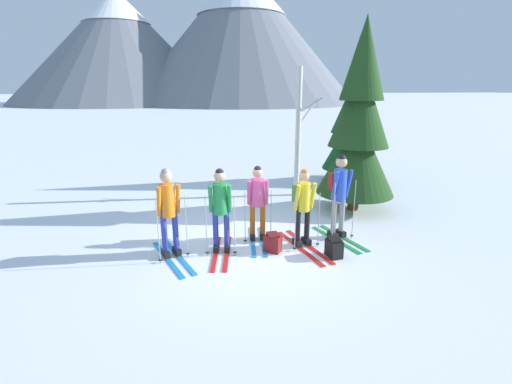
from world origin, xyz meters
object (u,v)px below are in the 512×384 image
Objects in this scene: skier_in_pink at (258,199)px; backpack_on_snow_beside at (334,248)px; skier_in_blue at (339,191)px; birch_tree_tall at (299,132)px; backpack_on_snow_front at (273,243)px; skier_in_yellow at (303,204)px; skier_in_orange at (168,208)px; pine_tree_mid at (359,127)px; skier_in_green at (221,207)px; pine_tree_near at (354,118)px.

skier_in_pink is 4.29× the size of backpack_on_snow_beside.
birch_tree_tall is (0.17, 3.29, 0.85)m from skier_in_blue.
skier_in_pink reaches higher than backpack_on_snow_beside.
backpack_on_snow_front is at bearing 156.60° from backpack_on_snow_beside.
skier_in_pink is 0.97m from skier_in_yellow.
backpack_on_snow_beside is at bearing -117.08° from skier_in_blue.
skier_in_orange reaches higher than backpack_on_snow_front.
pine_tree_mid is 1.97m from birch_tree_tall.
skier_in_green is at bearing 178.33° from skier_in_yellow.
skier_in_blue is at bearing -119.34° from pine_tree_near.
skier_in_orange is 0.36× the size of pine_tree_mid.
skier_in_blue reaches higher than backpack_on_snow_beside.
pine_tree_near is (6.06, 4.67, 1.20)m from skier_in_orange.
pine_tree_near reaches higher than backpack_on_snow_front.
birch_tree_tall is (-2.35, -1.20, -0.28)m from pine_tree_near.
skier_in_pink is 3.51m from pine_tree_mid.
birch_tree_tall is 4.42m from backpack_on_snow_front.
backpack_on_snow_front is at bearing -166.36° from skier_in_yellow.
skier_in_orange reaches higher than skier_in_green.
skier_in_orange is 4.39× the size of backpack_on_snow_front.
birch_tree_tall reaches higher than backpack_on_snow_beside.
backpack_on_snow_front and backpack_on_snow_beside have the same top height.
skier_in_green is 4.49× the size of backpack_on_snow_beside.
backpack_on_snow_front is at bearing -75.28° from skier_in_pink.
skier_in_orange is 1.03× the size of skier_in_green.
backpack_on_snow_beside is (3.09, -0.70, -0.80)m from skier_in_orange.
skier_in_pink is (0.83, 0.44, -0.02)m from skier_in_green.
backpack_on_snow_beside is at bearing -12.69° from skier_in_orange.
skier_in_green is 4.53m from birch_tree_tall.
skier_in_green is at bearing 168.23° from backpack_on_snow_front.
skier_in_green is at bearing -137.31° from pine_tree_near.
pine_tree_mid is at bearing 21.09° from skier_in_orange.
skier_in_pink is 1.74m from skier_in_blue.
skier_in_yellow reaches higher than backpack_on_snow_beside.
skier_in_pink is 0.44× the size of birch_tree_tall.
birch_tree_tall is 9.35× the size of backpack_on_snow_front.
skier_in_orange is 3.55m from skier_in_blue.
skier_in_blue is at bearing 62.92° from backpack_on_snow_beside.
skier_in_yellow is at bearing -138.02° from pine_tree_mid.
skier_in_blue is 0.39× the size of pine_tree_near.
pine_tree_mid is at bearing 56.65° from backpack_on_snow_beside.
pine_tree_mid is at bearing 26.11° from skier_in_green.
birch_tree_tall is 9.84× the size of backpack_on_snow_beside.
backpack_on_snow_beside is (0.44, -0.64, -0.72)m from skier_in_yellow.
birch_tree_tall is at bearing 58.11° from skier_in_pink.
birch_tree_tall is (-1.05, 1.64, -0.31)m from pine_tree_mid.
skier_in_pink is at bearing 138.43° from backpack_on_snow_beside.
skier_in_blue reaches higher than skier_in_orange.
skier_in_pink is at bearing 28.06° from skier_in_green.
skier_in_green is 2.34m from backpack_on_snow_beside.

